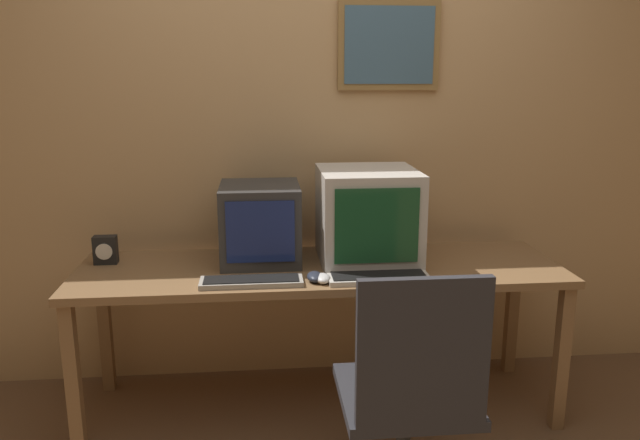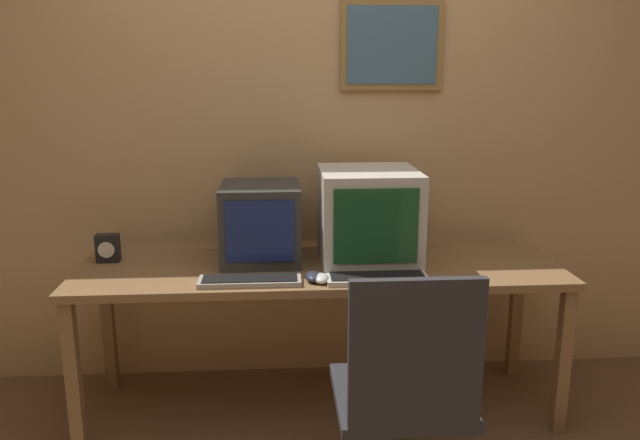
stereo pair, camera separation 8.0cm
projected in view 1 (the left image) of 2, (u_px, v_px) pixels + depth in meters
The scene contains 10 objects.
wall_back at pixel (312, 131), 3.17m from camera, with size 8.00×0.08×2.60m.
desk at pixel (320, 280), 2.90m from camera, with size 2.22×0.66×0.72m.
monitor_left at pixel (260, 223), 2.93m from camera, with size 0.37×0.40×0.36m.
monitor_right at pixel (368, 216), 2.92m from camera, with size 0.45×0.48×0.44m.
keyboard_main at pixel (251, 281), 2.63m from camera, with size 0.43×0.13×0.03m.
keyboard_side at pixel (378, 277), 2.68m from camera, with size 0.44×0.16×0.03m.
mouse_near_keyboard at pixel (323, 278), 2.65m from camera, with size 0.07×0.10×0.04m.
mouse_far_corner at pixel (315, 277), 2.67m from camera, with size 0.07×0.11×0.04m.
desk_clock at pixel (105, 250), 2.90m from camera, with size 0.11×0.06×0.13m.
office_chair at pixel (409, 411), 2.26m from camera, with size 0.51×0.51×0.96m.
Camera 1 is at (-0.27, -1.89, 1.60)m, focal length 35.00 mm.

